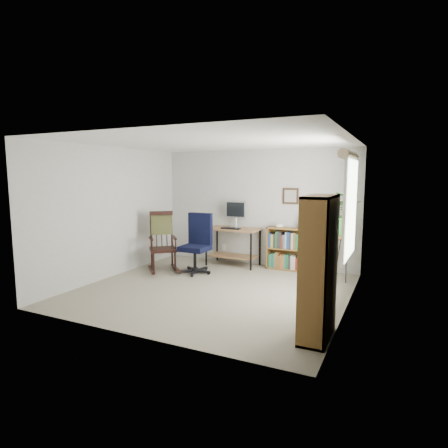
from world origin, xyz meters
The scene contains 18 objects.
floor centered at (0.00, 0.00, 0.00)m, with size 4.20×4.00×0.00m, color gray.
ceiling centered at (0.00, 0.00, 2.40)m, with size 4.20×4.00×0.00m, color white.
wall_back centered at (0.00, 2.00, 1.20)m, with size 4.20×0.00×2.40m, color #BAB9B5.
wall_front centered at (0.00, -2.00, 1.20)m, with size 4.20×0.00×2.40m, color #BAB9B5.
wall_left centered at (-2.10, 0.00, 1.20)m, with size 0.00×4.00×2.40m, color #BAB9B5.
wall_right centered at (2.10, 0.00, 1.20)m, with size 0.00×4.00×2.40m, color #BAB9B5.
window centered at (2.06, 0.30, 1.40)m, with size 0.12×1.20×1.50m, color white, non-canonical shape.
desk centered at (-0.41, 1.70, 0.39)m, with size 1.09×0.60×0.79m, color olive, non-canonical shape.
monitor centered at (-0.41, 1.84, 1.07)m, with size 0.46×0.16×0.56m, color #B0B1B5, non-canonical shape.
keyboard centered at (-0.41, 1.58, 0.80)m, with size 0.40×0.15×0.03m, color black.
office_chair centered at (-0.81, 0.79, 0.58)m, with size 0.64×0.64×1.17m, color black, non-canonical shape.
rocking_chair centered at (-1.45, 0.65, 0.60)m, with size 0.62×1.03×1.19m, color black, non-canonical shape.
low_bookshelf centered at (0.72, 1.82, 0.42)m, with size 0.80×0.27×0.85m, color brown, non-canonical shape.
tall_bookshelf centered at (1.92, -1.12, 0.83)m, with size 0.31×0.73×1.66m, color brown, non-canonical shape.
plant_stand centered at (1.80, 1.34, 0.46)m, with size 0.25×0.25×0.92m, color black, non-canonical shape.
spider_plant centered at (1.80, 1.34, 1.58)m, with size 1.69×1.88×1.46m, color #215F21.
potted_plant_small centered at (1.00, 1.83, 0.90)m, with size 0.13×0.24×0.11m, color #215F21.
framed_picture centered at (0.72, 1.97, 1.47)m, with size 0.32×0.04×0.32m, color black, non-canonical shape.
Camera 1 is at (2.74, -5.34, 1.89)m, focal length 30.00 mm.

